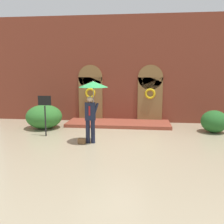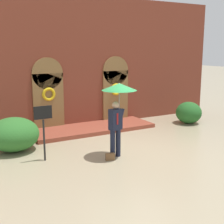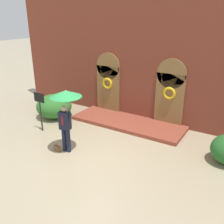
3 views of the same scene
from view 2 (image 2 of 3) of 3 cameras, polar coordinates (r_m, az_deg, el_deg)
name	(u,v)px [view 2 (image 2 of 3)]	position (r m, az deg, el deg)	size (l,w,h in m)	color
ground_plane	(131,150)	(10.71, 3.53, -7.04)	(80.00, 80.00, 0.00)	tan
building_facade	(81,65)	(13.84, -5.68, 8.51)	(14.00, 2.30, 5.60)	brown
person_with_umbrella	(118,98)	(9.69, 1.15, 2.64)	(1.10, 1.10, 2.36)	#191E33
handbag	(110,157)	(9.78, -0.35, -8.19)	(0.28, 0.12, 0.22)	brown
sign_post	(43,124)	(9.69, -12.43, -2.16)	(0.56, 0.06, 1.72)	black
shrub_left	(14,134)	(11.04, -17.56, -3.92)	(1.71, 1.69, 1.14)	#2D6B28
shrub_right	(189,113)	(14.76, 13.84, -0.12)	(1.16, 1.19, 1.00)	#235B23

